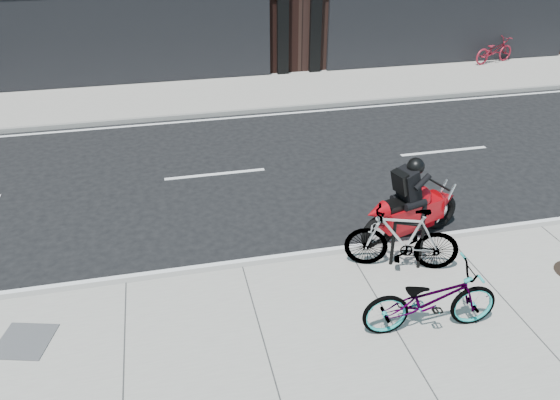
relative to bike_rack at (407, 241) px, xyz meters
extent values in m
plane|color=black|center=(-2.80, 2.60, -0.66)|extent=(120.00, 120.00, 0.00)
cube|color=gray|center=(-2.80, 10.35, -0.59)|extent=(60.00, 3.50, 0.13)
cylinder|color=black|center=(-0.22, 0.10, -0.09)|extent=(0.06, 0.06, 0.87)
cylinder|color=black|center=(0.22, -0.10, -0.09)|extent=(0.06, 0.06, 0.87)
cylinder|color=black|center=(0.00, 0.00, 0.34)|extent=(0.46, 0.25, 0.06)
imported|color=gray|center=(-0.33, -1.54, 0.02)|extent=(2.11, 0.85, 1.09)
imported|color=gray|center=(-0.11, 0.00, 0.06)|extent=(2.03, 1.17, 1.18)
torus|color=black|center=(1.31, 1.23, -0.30)|extent=(0.75, 0.36, 0.74)
torus|color=black|center=(-0.21, 0.78, -0.30)|extent=(0.75, 0.36, 0.74)
cube|color=#92060D|center=(0.54, 1.00, -0.08)|extent=(1.40, 0.79, 0.42)
cone|color=#92060D|center=(1.35, 1.24, -0.01)|extent=(0.62, 0.61, 0.49)
sphere|color=#92060D|center=(0.70, 1.05, 0.21)|extent=(0.45, 0.45, 0.45)
cube|color=black|center=(0.22, 0.90, 0.19)|extent=(0.68, 0.47, 0.13)
cylinder|color=silver|center=(-0.11, 1.02, -0.32)|extent=(0.62, 0.27, 0.10)
cube|color=black|center=(0.37, 0.95, 0.57)|extent=(0.53, 0.51, 0.66)
cube|color=black|center=(0.20, 0.90, 0.66)|extent=(0.35, 0.40, 0.45)
sphere|color=black|center=(0.50, 0.99, 0.90)|extent=(0.32, 0.32, 0.32)
imported|color=maroon|center=(8.90, 11.60, -0.05)|extent=(1.93, 1.09, 0.96)
cube|color=#505052|center=(-6.23, -0.50, -0.52)|extent=(0.92, 0.92, 0.02)
camera|label=1|loc=(-3.91, -7.16, 5.22)|focal=35.00mm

